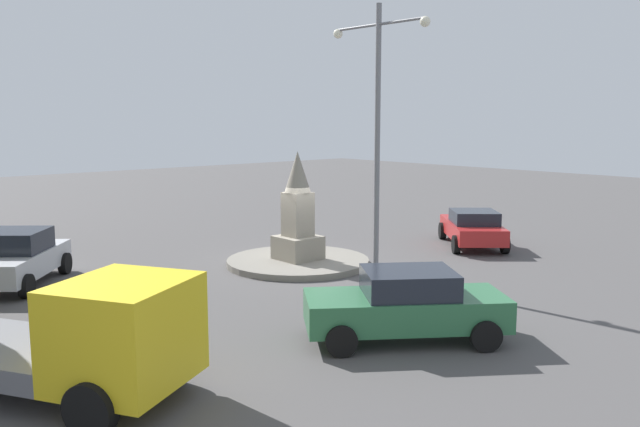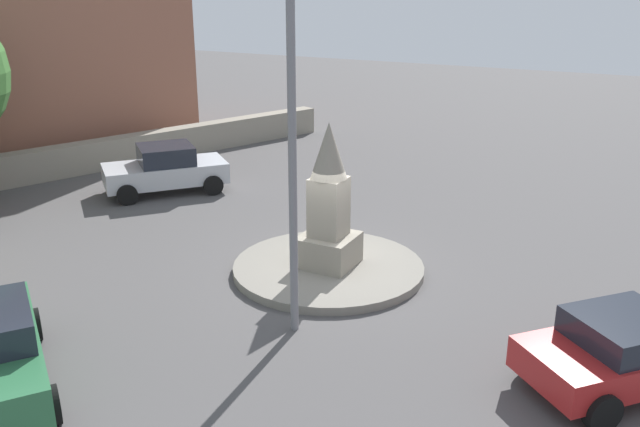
{
  "view_description": "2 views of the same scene",
  "coord_description": "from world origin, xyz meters",
  "px_view_note": "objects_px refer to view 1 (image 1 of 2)",
  "views": [
    {
      "loc": [
        -15.68,
        13.02,
        4.63
      ],
      "look_at": [
        -0.41,
        -0.58,
        1.64
      ],
      "focal_mm": 36.62,
      "sensor_mm": 36.0,
      "label": 1
    },
    {
      "loc": [
        -13.34,
        -6.67,
        6.68
      ],
      "look_at": [
        -0.92,
        -0.25,
        1.8
      ],
      "focal_mm": 38.34,
      "sensor_mm": 36.0,
      "label": 2
    }
  ],
  "objects_px": {
    "streetlamp": "(378,116)",
    "truck_yellow_passing": "(70,340)",
    "car_red_parked_left": "(473,227)",
    "car_silver_parked_right": "(15,258)",
    "monument": "(298,214)",
    "car_green_near_island": "(406,305)"
  },
  "relations": [
    {
      "from": "streetlamp",
      "to": "car_green_near_island",
      "type": "xyz_separation_m",
      "value": [
        -4.22,
        3.53,
        -3.93
      ]
    },
    {
      "from": "car_red_parked_left",
      "to": "car_silver_parked_right",
      "type": "distance_m",
      "value": 15.16
    },
    {
      "from": "truck_yellow_passing",
      "to": "car_silver_parked_right",
      "type": "bearing_deg",
      "value": -11.26
    },
    {
      "from": "streetlamp",
      "to": "car_silver_parked_right",
      "type": "height_order",
      "value": "streetlamp"
    },
    {
      "from": "car_silver_parked_right",
      "to": "car_green_near_island",
      "type": "bearing_deg",
      "value": -155.68
    },
    {
      "from": "monument",
      "to": "car_red_parked_left",
      "type": "relative_size",
      "value": 0.84
    },
    {
      "from": "car_red_parked_left",
      "to": "monument",
      "type": "bearing_deg",
      "value": 74.39
    },
    {
      "from": "streetlamp",
      "to": "truck_yellow_passing",
      "type": "xyz_separation_m",
      "value": [
        -2.4,
        9.87,
        -3.71
      ]
    },
    {
      "from": "car_silver_parked_right",
      "to": "truck_yellow_passing",
      "type": "xyz_separation_m",
      "value": [
        -8.47,
        1.68,
        0.21
      ]
    },
    {
      "from": "car_red_parked_left",
      "to": "car_silver_parked_right",
      "type": "height_order",
      "value": "car_silver_parked_right"
    },
    {
      "from": "monument",
      "to": "car_green_near_island",
      "type": "relative_size",
      "value": 0.79
    },
    {
      "from": "car_green_near_island",
      "to": "truck_yellow_passing",
      "type": "relative_size",
      "value": 0.71
    },
    {
      "from": "monument",
      "to": "car_green_near_island",
      "type": "xyz_separation_m",
      "value": [
        -7.01,
        2.89,
        -0.87
      ]
    },
    {
      "from": "car_red_parked_left",
      "to": "truck_yellow_passing",
      "type": "xyz_separation_m",
      "value": [
        -3.31,
        15.94,
        0.3
      ]
    },
    {
      "from": "car_red_parked_left",
      "to": "truck_yellow_passing",
      "type": "bearing_deg",
      "value": 101.74
    },
    {
      "from": "monument",
      "to": "truck_yellow_passing",
      "type": "xyz_separation_m",
      "value": [
        -5.19,
        9.22,
        -0.64
      ]
    },
    {
      "from": "car_red_parked_left",
      "to": "truck_yellow_passing",
      "type": "distance_m",
      "value": 16.28
    },
    {
      "from": "monument",
      "to": "car_red_parked_left",
      "type": "bearing_deg",
      "value": -105.61
    },
    {
      "from": "streetlamp",
      "to": "car_silver_parked_right",
      "type": "xyz_separation_m",
      "value": [
        6.07,
        8.18,
        -3.92
      ]
    },
    {
      "from": "monument",
      "to": "truck_yellow_passing",
      "type": "bearing_deg",
      "value": 119.39
    },
    {
      "from": "streetlamp",
      "to": "car_red_parked_left",
      "type": "relative_size",
      "value": 1.92
    },
    {
      "from": "monument",
      "to": "car_green_near_island",
      "type": "distance_m",
      "value": 7.63
    }
  ]
}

